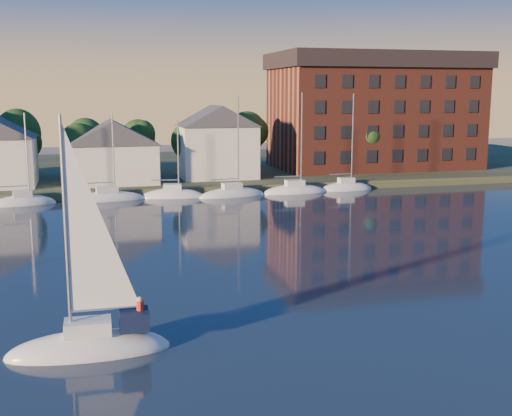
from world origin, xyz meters
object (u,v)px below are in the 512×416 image
object	(u,v)px
clubhouse_east	(217,141)
hero_sailboat	(92,342)
clubhouse_centre	(113,151)
condo_block	(374,110)

from	to	relation	value
clubhouse_east	hero_sailboat	distance (m)	58.38
clubhouse_centre	condo_block	world-z (taller)	condo_block
clubhouse_east	condo_block	xyz separation A→B (m)	(26.00, 5.95, 3.79)
clubhouse_centre	clubhouse_east	world-z (taller)	clubhouse_east
clubhouse_centre	condo_block	size ratio (longest dim) A/B	0.37
clubhouse_centre	hero_sailboat	xyz separation A→B (m)	(-3.61, -53.39, -4.59)
clubhouse_centre	condo_block	xyz separation A→B (m)	(40.00, 7.95, 4.66)
hero_sailboat	clubhouse_centre	bearing A→B (deg)	-92.59
clubhouse_east	condo_block	bearing A→B (deg)	12.89
condo_block	hero_sailboat	size ratio (longest dim) A/B	2.47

